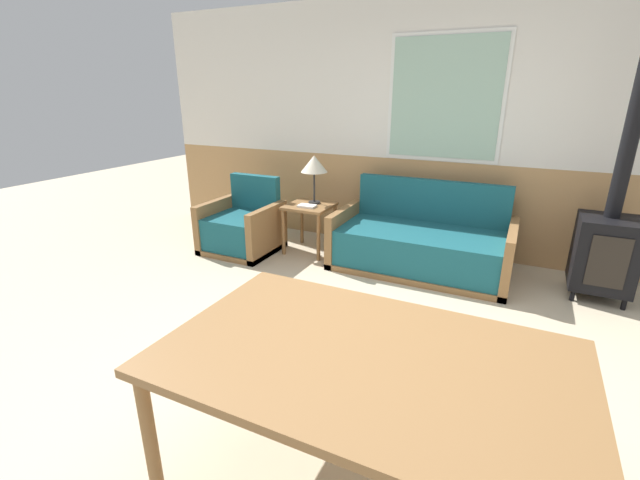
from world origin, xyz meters
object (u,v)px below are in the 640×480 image
at_px(couch, 421,245).
at_px(table_lamp, 314,165).
at_px(side_table, 309,213).
at_px(dining_table, 366,368).
at_px(armchair, 242,229).
at_px(wood_stove, 609,233).

bearing_deg(couch, table_lamp, 177.85).
bearing_deg(side_table, couch, 1.83).
bearing_deg(table_lamp, couch, -2.15).
xyz_separation_m(couch, dining_table, (0.38, -2.71, 0.41)).
bearing_deg(side_table, dining_table, -58.41).
distance_m(armchair, table_lamp, 1.10).
height_order(couch, table_lamp, table_lamp).
bearing_deg(couch, wood_stove, 2.68).
relative_size(couch, dining_table, 1.03).
xyz_separation_m(armchair, dining_table, (2.35, -2.36, 0.41)).
height_order(armchair, table_lamp, table_lamp).
xyz_separation_m(side_table, wood_stove, (2.84, 0.11, 0.15)).
height_order(couch, wood_stove, wood_stove).
xyz_separation_m(table_lamp, wood_stove, (2.82, 0.03, -0.39)).
height_order(side_table, dining_table, dining_table).
bearing_deg(side_table, armchair, -156.79).
bearing_deg(wood_stove, dining_table, -113.31).
bearing_deg(armchair, wood_stove, 6.08).
bearing_deg(armchair, dining_table, -45.81).
bearing_deg(dining_table, table_lamp, 120.49).
height_order(side_table, wood_stove, wood_stove).
relative_size(couch, armchair, 2.12).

